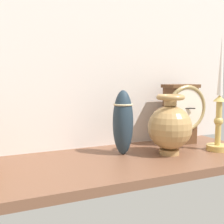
% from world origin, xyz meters
% --- Properties ---
extents(ground_plane, '(1.00, 0.36, 0.02)m').
position_xyz_m(ground_plane, '(0.00, 0.00, -0.01)').
color(ground_plane, brown).
extents(back_wall, '(1.20, 0.02, 0.65)m').
position_xyz_m(back_wall, '(0.00, 0.18, 0.33)').
color(back_wall, silver).
rests_on(back_wall, ground_plane).
extents(mantel_clock, '(0.16, 0.09, 0.21)m').
position_xyz_m(mantel_clock, '(0.33, 0.09, 0.11)').
color(mantel_clock, brown).
rests_on(mantel_clock, ground_plane).
extents(candlestick_tall_left, '(0.07, 0.07, 0.37)m').
position_xyz_m(candlestick_tall_left, '(0.37, -0.04, 0.12)').
color(candlestick_tall_left, tan).
rests_on(candlestick_tall_left, ground_plane).
extents(brass_vase_bulbous, '(0.14, 0.14, 0.19)m').
position_xyz_m(brass_vase_bulbous, '(0.20, -0.01, 0.09)').
color(brass_vase_bulbous, tan).
rests_on(brass_vase_bulbous, ground_plane).
extents(tall_ceramic_vase, '(0.06, 0.06, 0.20)m').
position_xyz_m(tall_ceramic_vase, '(0.07, 0.04, 0.10)').
color(tall_ceramic_vase, '#233441').
rests_on(tall_ceramic_vase, ground_plane).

